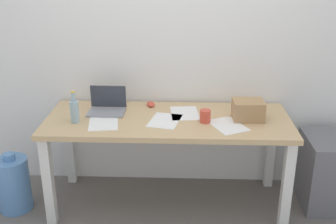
% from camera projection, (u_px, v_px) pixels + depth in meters
% --- Properties ---
extents(ground_plane, '(8.00, 8.00, 0.00)m').
position_uv_depth(ground_plane, '(168.00, 202.00, 3.42)').
color(ground_plane, slate).
extents(back_wall, '(5.20, 0.08, 2.60)m').
position_uv_depth(back_wall, '(170.00, 34.00, 3.34)').
color(back_wall, white).
rests_on(back_wall, ground).
extents(desk, '(1.85, 0.73, 0.74)m').
position_uv_depth(desk, '(168.00, 130.00, 3.19)').
color(desk, tan).
rests_on(desk, ground).
extents(laptop_left, '(0.29, 0.21, 0.20)m').
position_uv_depth(laptop_left, '(107.00, 107.00, 3.26)').
color(laptop_left, gray).
rests_on(laptop_left, desk).
extents(beer_bottle, '(0.06, 0.06, 0.24)m').
position_uv_depth(beer_bottle, '(74.00, 111.00, 3.04)').
color(beer_bottle, '#99B7C1').
rests_on(beer_bottle, desk).
extents(computer_mouse, '(0.09, 0.11, 0.03)m').
position_uv_depth(computer_mouse, '(151.00, 104.00, 3.39)').
color(computer_mouse, '#D84C38').
rests_on(computer_mouse, desk).
extents(cardboard_box, '(0.23, 0.19, 0.15)m').
position_uv_depth(cardboard_box, '(248.00, 110.00, 3.11)').
color(cardboard_box, tan).
rests_on(cardboard_box, desk).
extents(coffee_mug, '(0.08, 0.08, 0.09)m').
position_uv_depth(coffee_mug, '(205.00, 116.00, 3.06)').
color(coffee_mug, '#D84C38').
rests_on(coffee_mug, desk).
extents(paper_sheet_center, '(0.27, 0.33, 0.00)m').
position_uv_depth(paper_sheet_center, '(165.00, 121.00, 3.10)').
color(paper_sheet_center, white).
rests_on(paper_sheet_center, desk).
extents(paper_sheet_near_back, '(0.24, 0.31, 0.00)m').
position_uv_depth(paper_sheet_near_back, '(185.00, 113.00, 3.24)').
color(paper_sheet_near_back, white).
rests_on(paper_sheet_near_back, desk).
extents(paper_sheet_front_right, '(0.32, 0.36, 0.00)m').
position_uv_depth(paper_sheet_front_right, '(228.00, 125.00, 3.02)').
color(paper_sheet_front_right, white).
rests_on(paper_sheet_front_right, desk).
extents(paper_sheet_front_left, '(0.25, 0.32, 0.00)m').
position_uv_depth(paper_sheet_front_left, '(103.00, 123.00, 3.06)').
color(paper_sheet_front_left, white).
rests_on(paper_sheet_front_left, desk).
extents(water_cooler_jug, '(0.26, 0.26, 0.49)m').
position_uv_depth(water_cooler_jug, '(13.00, 184.00, 3.26)').
color(water_cooler_jug, '#598CC6').
rests_on(water_cooler_jug, ground).
extents(filing_cabinet, '(0.40, 0.48, 0.58)m').
position_uv_depth(filing_cabinet, '(328.00, 171.00, 3.31)').
color(filing_cabinet, slate).
rests_on(filing_cabinet, ground).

